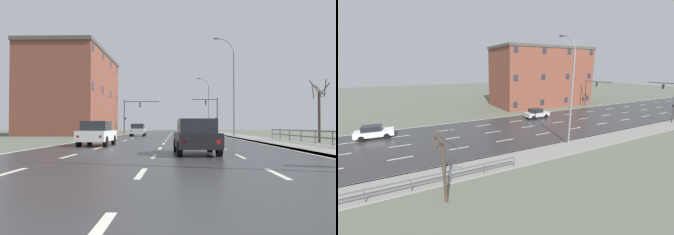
{
  "view_description": "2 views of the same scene",
  "coord_description": "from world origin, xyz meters",
  "views": [
    {
      "loc": [
        0.92,
        -2.05,
        1.24
      ],
      "look_at": [
        -0.71,
        66.88,
        2.93
      ],
      "focal_mm": 38.91,
      "sensor_mm": 36.0,
      "label": 1
    },
    {
      "loc": [
        23.88,
        24.35,
        8.3
      ],
      "look_at": [
        0.0,
        36.31,
        1.76
      ],
      "focal_mm": 22.28,
      "sensor_mm": 36.0,
      "label": 2
    }
  ],
  "objects": [
    {
      "name": "road_asphalt_strip",
      "position": [
        0.0,
        59.99,
        0.01
      ],
      "size": [
        14.0,
        120.0,
        0.03
      ],
      "color": "#303033",
      "rests_on": "ground"
    },
    {
      "name": "traffic_signal_left",
      "position": [
        -6.71,
        59.03,
        3.83
      ],
      "size": [
        5.97,
        0.36,
        5.68
      ],
      "color": "#38383A",
      "rests_on": "ground"
    },
    {
      "name": "brick_building",
      "position": [
        -14.55,
        52.26,
        6.18
      ],
      "size": [
        10.22,
        21.24,
        12.34
      ],
      "color": "brown",
      "rests_on": "ground"
    },
    {
      "name": "sidewalk_right",
      "position": [
        8.43,
        60.0,
        0.06
      ],
      "size": [
        3.0,
        120.0,
        0.12
      ],
      "color": "gray",
      "rests_on": "ground"
    },
    {
      "name": "street_lamp_midground",
      "position": [
        7.46,
        40.17,
        5.67
      ],
      "size": [
        2.46,
        0.24,
        11.57
      ],
      "color": "slate",
      "rests_on": "ground"
    },
    {
      "name": "car_far_left",
      "position": [
        -4.13,
        20.9,
        0.8
      ],
      "size": [
        1.89,
        4.13,
        1.57
      ],
      "rotation": [
        0.0,
        0.0,
        -0.02
      ],
      "color": "silver",
      "rests_on": "ground"
    },
    {
      "name": "traffic_signal_right",
      "position": [
        7.13,
        60.37,
        3.97
      ],
      "size": [
        4.5,
        0.36,
        6.11
      ],
      "color": "#38383A",
      "rests_on": "ground"
    },
    {
      "name": "bare_tree_mid",
      "position": [
        11.89,
        26.13,
        2.36
      ],
      "size": [
        1.55,
        1.64,
        4.84
      ],
      "color": "#423328",
      "rests_on": "ground"
    },
    {
      "name": "ground_plane",
      "position": [
        0.0,
        48.0,
        -0.06
      ],
      "size": [
        160.0,
        160.0,
        0.12
      ],
      "color": "#5B6051"
    },
    {
      "name": "car_near_right",
      "position": [
        -3.98,
        43.96,
        0.8
      ],
      "size": [
        1.88,
        4.12,
        1.57
      ],
      "rotation": [
        0.0,
        0.0,
        0.01
      ],
      "color": "#B7B7BC",
      "rests_on": "ground"
    }
  ]
}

